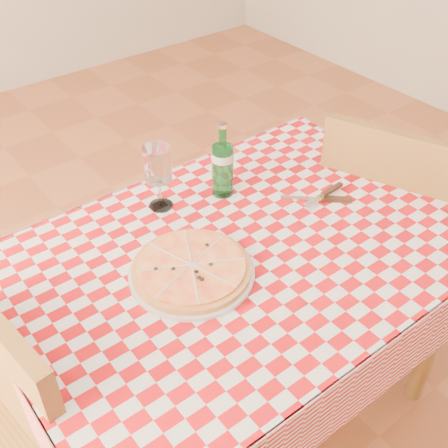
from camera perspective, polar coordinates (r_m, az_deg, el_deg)
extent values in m
plane|color=#995331|center=(2.10, 1.51, -18.27)|extent=(6.00, 6.00, 0.00)
cube|color=brown|center=(1.54, 1.96, -3.37)|extent=(1.20, 0.80, 0.04)
cylinder|color=brown|center=(1.98, 20.70, -10.01)|extent=(0.06, 0.06, 0.71)
cylinder|color=brown|center=(1.87, -18.68, -13.05)|extent=(0.06, 0.06, 0.71)
cylinder|color=brown|center=(2.25, 6.90, -0.15)|extent=(0.06, 0.06, 0.71)
cube|color=#A30A0E|center=(1.52, 1.98, -2.70)|extent=(1.30, 0.90, 0.01)
cube|color=brown|center=(2.18, 16.09, 0.13)|extent=(0.55, 0.55, 0.04)
cylinder|color=brown|center=(2.18, 18.12, -8.81)|extent=(0.04, 0.04, 0.43)
cylinder|color=brown|center=(2.45, 20.35, -3.21)|extent=(0.04, 0.04, 0.43)
cylinder|color=brown|center=(2.23, 9.25, -5.68)|extent=(0.04, 0.04, 0.43)
cylinder|color=brown|center=(2.49, 12.44, -0.55)|extent=(0.04, 0.04, 0.43)
cube|color=brown|center=(1.88, 15.72, 2.94)|extent=(0.20, 0.41, 0.46)
cylinder|color=brown|center=(1.89, -19.82, -20.25)|extent=(0.03, 0.03, 0.41)
cube|color=brown|center=(1.42, -20.20, -14.92)|extent=(0.09, 0.40, 0.44)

